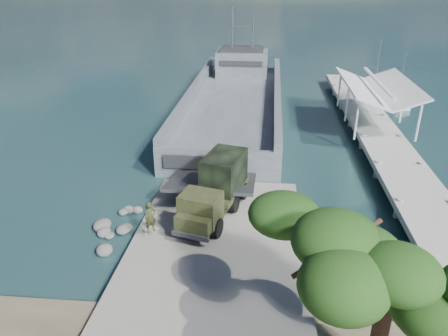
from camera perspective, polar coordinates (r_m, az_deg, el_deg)
ground at (r=26.44m, az=-0.72°, el=-9.74°), size 1400.00×1400.00×0.00m
boat_ramp at (r=25.49m, az=-0.95°, el=-10.55°), size 10.00×18.00×0.50m
shoreline_rocks at (r=28.08m, az=-13.43°, el=-8.24°), size 3.20×5.60×0.90m
pier at (r=43.89m, az=19.16°, el=5.71°), size 6.40×44.00×6.10m
landing_craft at (r=48.20m, az=1.41°, el=7.91°), size 10.24×38.47×11.38m
military_truck at (r=27.71m, az=-0.96°, el=-2.60°), size 4.14×7.84×3.49m
soldier at (r=25.89m, az=-9.55°, el=-7.09°), size 0.83×0.81×1.93m
sailboat_near at (r=56.31m, az=21.79°, el=8.02°), size 1.55×5.12×6.22m
sailboat_far at (r=58.02m, az=18.93°, el=8.98°), size 2.34×6.16×7.33m
overhang_tree at (r=16.36m, az=18.97°, el=-11.24°), size 7.92×7.29×7.19m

